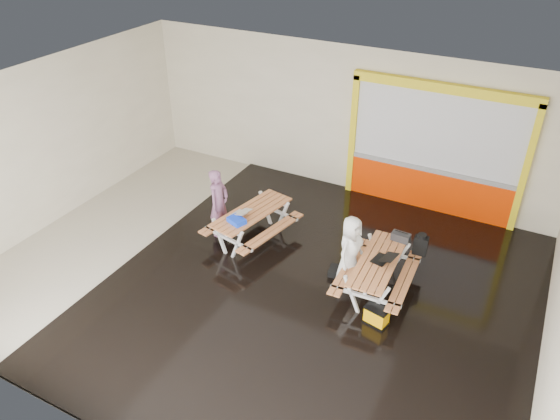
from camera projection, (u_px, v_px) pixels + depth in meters
The scene contains 14 objects.
room at pixel (256, 198), 9.39m from camera, with size 10.02×8.02×3.52m.
deck at pixel (318, 295), 9.81m from camera, with size 7.50×7.98×0.05m, color black.
kiosk at pixel (434, 153), 11.65m from camera, with size 3.88×0.16×3.00m.
picnic_table_left at pixel (252, 218), 11.00m from camera, with size 1.61×2.08×0.75m.
picnic_table_right at pixel (378, 268), 9.61m from camera, with size 1.32×1.89×0.74m.
person_left at pixel (219, 203), 11.11m from camera, with size 0.55×0.36×1.50m, color #7E4F71.
person_right at pixel (350, 249), 9.74m from camera, with size 0.65×0.43×1.34m, color white.
laptop_left at pixel (240, 213), 10.74m from camera, with size 0.42×0.39×0.16m.
laptop_right at pixel (384, 259), 9.47m from camera, with size 0.45×0.42×0.17m.
blue_pouch at pixel (237, 221), 10.51m from camera, with size 0.34×0.24×0.10m, color blue.
toolbox at pixel (401, 237), 10.00m from camera, with size 0.36×0.19×0.20m.
backpack at pixel (421, 244), 10.04m from camera, with size 0.27×0.19×0.44m.
dark_case at pixel (339, 272), 10.22m from camera, with size 0.38×0.29×0.14m, color black.
fluke_bag at pixel (376, 316), 9.06m from camera, with size 0.44×0.34×0.34m.
Camera 1 is at (4.13, -6.99, 6.50)m, focal length 34.36 mm.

